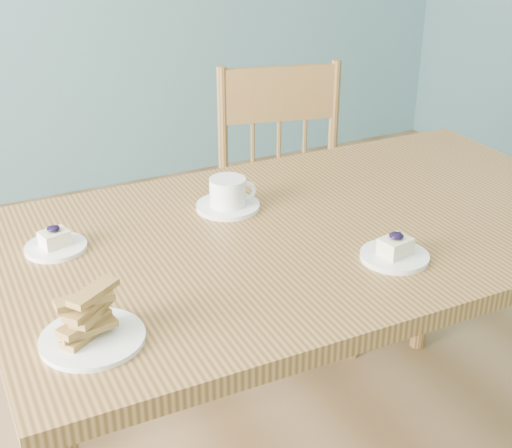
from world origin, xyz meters
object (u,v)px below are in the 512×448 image
(dining_table, at_px, (312,254))
(dining_chair, at_px, (288,209))
(coffee_cup, at_px, (228,196))
(biscotti_plate, at_px, (91,325))
(cheesecake_plate_far, at_px, (55,243))
(cheesecake_plate_near, at_px, (395,252))

(dining_table, bearing_deg, dining_chair, 65.59)
(dining_chair, xyz_separation_m, coffee_cup, (-0.45, -0.50, 0.34))
(coffee_cup, height_order, biscotti_plate, biscotti_plate)
(dining_table, height_order, cheesecake_plate_far, cheesecake_plate_far)
(biscotti_plate, bearing_deg, dining_table, 20.85)
(biscotti_plate, bearing_deg, coffee_cup, 41.52)
(cheesecake_plate_far, relative_size, biscotti_plate, 0.72)
(cheesecake_plate_far, bearing_deg, biscotti_plate, -92.96)
(cheesecake_plate_far, xyz_separation_m, biscotti_plate, (-0.02, -0.38, 0.02))
(coffee_cup, relative_size, biscotti_plate, 0.84)
(dining_table, height_order, biscotti_plate, biscotti_plate)
(dining_table, relative_size, cheesecake_plate_near, 10.15)
(dining_table, bearing_deg, cheesecake_plate_far, 165.91)
(cheesecake_plate_near, relative_size, coffee_cup, 0.94)
(dining_table, xyz_separation_m, coffee_cup, (-0.14, 0.17, 0.11))
(dining_chair, xyz_separation_m, cheesecake_plate_far, (-0.89, -0.52, 0.32))
(cheesecake_plate_far, xyz_separation_m, coffee_cup, (0.43, 0.02, 0.02))
(dining_chair, height_order, cheesecake_plate_near, dining_chair)
(dining_chair, distance_m, biscotti_plate, 1.32)
(dining_table, bearing_deg, biscotti_plate, -158.44)
(dining_chair, height_order, biscotti_plate, dining_chair)
(cheesecake_plate_far, relative_size, coffee_cup, 0.86)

